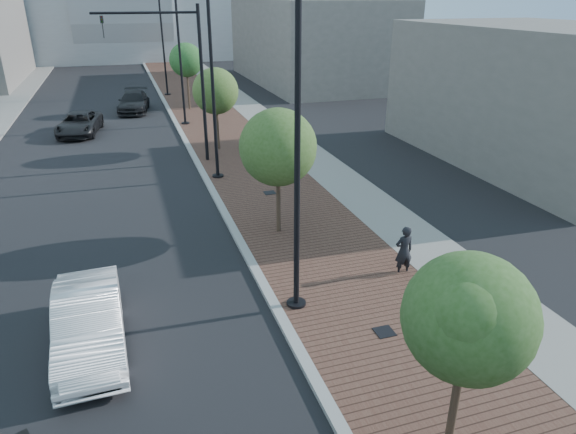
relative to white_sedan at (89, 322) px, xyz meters
name	(u,v)px	position (x,y,z in m)	size (l,w,h in m)	color
sidewalk	(211,106)	(8.47, 30.10, -0.70)	(7.00, 140.00, 0.12)	#4C2D23
concrete_strip	(244,104)	(11.17, 30.10, -0.70)	(2.40, 140.00, 0.13)	slate
curb	(168,108)	(4.97, 30.10, -0.69)	(0.30, 140.00, 0.14)	gray
white_sedan	(89,322)	(0.00, 0.00, 0.00)	(1.61, 4.62, 1.52)	white
dark_car_mid	(79,124)	(-1.29, 23.73, -0.07)	(2.30, 4.98, 1.38)	black
dark_car_far	(134,102)	(2.40, 29.98, -0.01)	(2.11, 5.19, 1.51)	black
pedestrian	(404,251)	(9.48, 0.89, 0.09)	(0.62, 0.41, 1.70)	black
streetlight_1	(293,165)	(5.46, 0.10, 3.58)	(1.44, 0.56, 9.21)	black
streetlight_2	(212,79)	(5.57, 12.10, 4.06)	(1.72, 0.56, 9.28)	black
streetlight_3	(179,61)	(5.46, 24.10, 3.58)	(1.44, 0.56, 9.21)	black
streetlight_4	(163,40)	(5.57, 36.10, 4.06)	(1.72, 0.56, 9.28)	black
traffic_mast	(184,68)	(4.67, 15.10, 4.22)	(5.09, 0.20, 8.00)	black
tree_0	(470,317)	(6.62, -5.87, 2.59)	(2.34, 2.28, 4.51)	#382619
tree_1	(279,147)	(6.62, 5.13, 2.62)	(2.79, 2.79, 4.78)	#382619
tree_2	(216,91)	(6.62, 17.13, 2.66)	(2.59, 2.58, 4.72)	#382619
tree_3	(187,60)	(6.62, 29.13, 3.07)	(2.56, 2.54, 5.11)	#382619
convention_center	(120,12)	(2.97, 75.10, 5.24)	(50.00, 30.00, 50.00)	#9FA3A8
commercial_block_ne	(312,42)	(20.97, 40.10, 3.24)	(12.00, 22.00, 8.00)	#605B56
commercial_block_e	(545,95)	(22.97, 10.10, 2.74)	(10.00, 16.00, 7.00)	#5E5954
utility_cover_1	(384,332)	(7.37, -1.90, -0.63)	(0.50, 0.50, 0.02)	black
utility_cover_2	(270,193)	(7.37, 9.10, -0.63)	(0.50, 0.50, 0.02)	black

